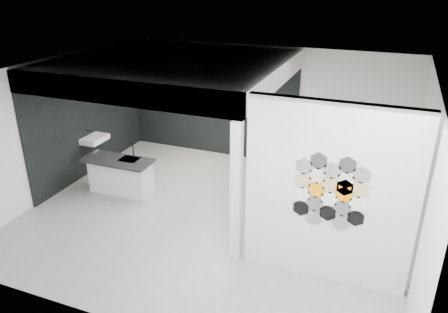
% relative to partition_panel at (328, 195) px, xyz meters
% --- Properties ---
extents(floor, '(7.00, 6.00, 0.01)m').
position_rel_partition_panel_xyz_m(floor, '(-2.23, 1.00, -1.40)').
color(floor, gray).
extents(partition_panel, '(2.45, 0.15, 2.80)m').
position_rel_partition_panel_xyz_m(partition_panel, '(0.00, 0.00, 0.00)').
color(partition_panel, silver).
rests_on(partition_panel, floor).
extents(bay_clad_back, '(4.40, 0.04, 2.35)m').
position_rel_partition_panel_xyz_m(bay_clad_back, '(-3.52, 3.97, -0.22)').
color(bay_clad_back, black).
rests_on(bay_clad_back, floor).
extents(bay_clad_left, '(0.04, 4.00, 2.35)m').
position_rel_partition_panel_xyz_m(bay_clad_left, '(-5.70, 2.00, -0.22)').
color(bay_clad_left, black).
rests_on(bay_clad_left, floor).
extents(bulkhead, '(4.40, 4.00, 0.40)m').
position_rel_partition_panel_xyz_m(bulkhead, '(-3.52, 2.00, 1.15)').
color(bulkhead, silver).
rests_on(bulkhead, corner_column).
extents(corner_column, '(0.16, 0.16, 2.35)m').
position_rel_partition_panel_xyz_m(corner_column, '(-1.41, 0.00, -0.22)').
color(corner_column, silver).
rests_on(corner_column, floor).
extents(fascia_beam, '(4.40, 0.16, 0.40)m').
position_rel_partition_panel_xyz_m(fascia_beam, '(-3.52, 0.08, 1.15)').
color(fascia_beam, silver).
rests_on(fascia_beam, corner_column).
extents(wall_basin, '(0.40, 0.60, 0.12)m').
position_rel_partition_panel_xyz_m(wall_basin, '(-5.46, 1.80, -0.55)').
color(wall_basin, silver).
rests_on(wall_basin, bay_clad_left).
extents(display_shelf, '(3.00, 0.15, 0.04)m').
position_rel_partition_panel_xyz_m(display_shelf, '(-3.43, 3.87, -0.10)').
color(display_shelf, black).
rests_on(display_shelf, bay_clad_back).
extents(kitchen_island, '(1.48, 0.67, 1.19)m').
position_rel_partition_panel_xyz_m(kitchen_island, '(-4.42, 1.20, -1.00)').
color(kitchen_island, silver).
rests_on(kitchen_island, floor).
extents(stockpot, '(0.24, 0.24, 0.16)m').
position_rel_partition_panel_xyz_m(stockpot, '(-4.39, 3.87, 0.00)').
color(stockpot, black).
rests_on(stockpot, display_shelf).
extents(kettle, '(0.19, 0.19, 0.13)m').
position_rel_partition_panel_xyz_m(kettle, '(-2.28, 3.87, -0.01)').
color(kettle, black).
rests_on(kettle, display_shelf).
extents(glass_bowl, '(0.18, 0.18, 0.10)m').
position_rel_partition_panel_xyz_m(glass_bowl, '(-2.08, 3.87, -0.03)').
color(glass_bowl, gray).
rests_on(glass_bowl, display_shelf).
extents(glass_vase, '(0.12, 0.12, 0.13)m').
position_rel_partition_panel_xyz_m(glass_vase, '(-2.08, 3.87, -0.02)').
color(glass_vase, gray).
rests_on(glass_vase, display_shelf).
extents(bottle_dark, '(0.08, 0.08, 0.16)m').
position_rel_partition_panel_xyz_m(bottle_dark, '(-3.70, 3.87, 0.00)').
color(bottle_dark, black).
rests_on(bottle_dark, display_shelf).
extents(utensil_cup, '(0.10, 0.10, 0.10)m').
position_rel_partition_panel_xyz_m(utensil_cup, '(-4.34, 3.87, -0.03)').
color(utensil_cup, black).
rests_on(utensil_cup, display_shelf).
extents(hex_tile_cluster, '(1.04, 0.02, 1.16)m').
position_rel_partition_panel_xyz_m(hex_tile_cluster, '(0.03, -0.09, 0.10)').
color(hex_tile_cluster, black).
rests_on(hex_tile_cluster, partition_panel).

